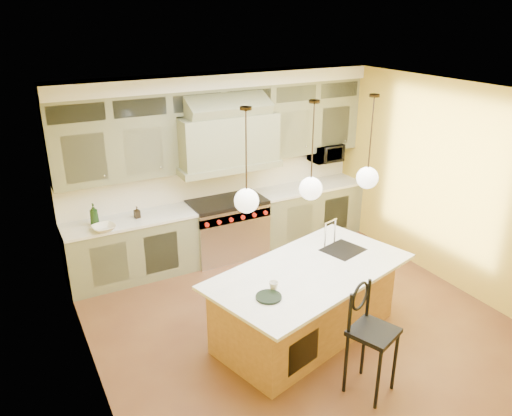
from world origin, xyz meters
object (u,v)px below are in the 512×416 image
range (227,228)px  microwave (326,153)px  kitchen_island (306,300)px  counter_stool (370,333)px

range → microwave: bearing=3.1°
kitchen_island → microwave: 3.35m
kitchen_island → counter_stool: (0.03, -1.12, 0.24)m
counter_stool → kitchen_island: bearing=70.0°
range → counter_stool: bearing=-90.5°
microwave → kitchen_island: bearing=-128.8°
kitchen_island → microwave: microwave is taller
counter_stool → microwave: 4.19m
microwave → range: bearing=-176.9°
range → kitchen_island: 2.39m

